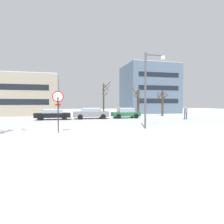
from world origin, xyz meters
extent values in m
plane|color=white|center=(0.00, 0.00, 0.00)|extent=(120.00, 120.00, 0.00)
cube|color=silver|center=(0.00, 3.81, 0.00)|extent=(80.00, 9.62, 0.00)
cylinder|color=black|center=(-1.55, -2.21, 1.22)|extent=(0.07, 0.17, 2.44)
cylinder|color=red|center=(-1.55, -2.21, 2.48)|extent=(0.76, 0.02, 0.76)
cylinder|color=white|center=(-1.55, -2.22, 2.48)|extent=(0.62, 0.03, 0.62)
cube|color=red|center=(-1.55, -2.21, 1.93)|extent=(0.36, 0.02, 0.12)
cylinder|color=white|center=(-1.55, -2.20, 2.53)|extent=(0.42, 0.03, 0.42)
cylinder|color=#4C4F54|center=(5.17, -1.51, 3.02)|extent=(0.16, 0.16, 6.04)
cylinder|color=#4C4F54|center=(5.92, -1.51, 5.89)|extent=(1.50, 0.10, 0.10)
cylinder|color=silver|center=(6.66, -1.51, 5.74)|extent=(0.36, 0.36, 0.25)
cube|color=black|center=(-2.56, 9.28, 0.55)|extent=(4.33, 1.72, 0.56)
cube|color=#8C99A8|center=(-2.56, 9.28, 1.05)|extent=(2.38, 1.58, 0.43)
cube|color=white|center=(-2.56, 9.28, 1.30)|extent=(2.16, 1.46, 0.06)
cylinder|color=black|center=(-1.15, 10.16, 0.32)|extent=(0.64, 0.22, 0.64)
cylinder|color=black|center=(-1.15, 8.41, 0.32)|extent=(0.64, 0.22, 0.64)
cylinder|color=black|center=(-3.96, 10.16, 0.32)|extent=(0.64, 0.22, 0.64)
cylinder|color=black|center=(-3.97, 8.41, 0.32)|extent=(0.64, 0.22, 0.64)
cube|color=slate|center=(2.28, 9.52, 0.62)|extent=(4.56, 1.82, 0.69)
cube|color=#8C99A8|center=(2.28, 9.52, 1.17)|extent=(2.51, 1.67, 0.41)
cube|color=white|center=(2.28, 9.52, 1.40)|extent=(2.28, 1.54, 0.06)
cylinder|color=black|center=(3.76, 10.45, 0.32)|extent=(0.64, 0.22, 0.64)
cylinder|color=black|center=(3.76, 8.59, 0.32)|extent=(0.64, 0.22, 0.64)
cylinder|color=black|center=(0.80, 10.45, 0.32)|extent=(0.64, 0.22, 0.64)
cylinder|color=black|center=(0.80, 8.59, 0.32)|extent=(0.64, 0.22, 0.64)
cube|color=#1E6038|center=(7.12, 9.57, 0.55)|extent=(3.84, 1.72, 0.56)
cube|color=#8C99A8|center=(7.12, 9.57, 1.09)|extent=(2.11, 1.58, 0.53)
cube|color=white|center=(7.12, 9.57, 1.39)|extent=(1.92, 1.46, 0.06)
cylinder|color=black|center=(8.37, 10.45, 0.32)|extent=(0.64, 0.22, 0.64)
cylinder|color=black|center=(8.37, 8.69, 0.32)|extent=(0.64, 0.22, 0.64)
cylinder|color=black|center=(5.88, 10.45, 0.32)|extent=(0.64, 0.22, 0.64)
cylinder|color=black|center=(5.88, 8.69, 0.32)|extent=(0.64, 0.22, 0.64)
cylinder|color=#2D334C|center=(14.13, 5.77, 0.43)|extent=(0.14, 0.14, 0.86)
cylinder|color=#2D334C|center=(13.77, 5.64, 0.43)|extent=(0.14, 0.14, 0.86)
cube|color=slate|center=(13.95, 5.71, 1.14)|extent=(0.34, 0.44, 0.56)
sphere|color=tan|center=(13.95, 5.71, 1.53)|extent=(0.22, 0.22, 0.22)
cylinder|color=#423326|center=(9.99, 12.09, 2.06)|extent=(0.40, 0.40, 4.11)
cylinder|color=#423326|center=(9.81, 11.42, 2.82)|extent=(1.42, 0.49, 0.94)
cylinder|color=#423326|center=(9.45, 11.73, 3.66)|extent=(0.88, 1.21, 1.61)
cylinder|color=#423326|center=(10.02, 12.52, 3.90)|extent=(0.99, 0.23, 1.05)
cylinder|color=#423326|center=(14.33, 12.40, 2.04)|extent=(0.33, 0.33, 4.08)
cylinder|color=#423326|center=(14.88, 12.52, 3.16)|extent=(0.40, 1.20, 0.79)
cylinder|color=#423326|center=(14.74, 12.55, 3.55)|extent=(0.42, 0.91, 0.63)
cylinder|color=#423326|center=(13.65, 12.65, 3.15)|extent=(0.66, 1.47, 0.91)
cylinder|color=#423326|center=(14.13, 12.92, 3.27)|extent=(1.20, 0.57, 1.78)
cylinder|color=#423326|center=(13.73, 12.16, 3.49)|extent=(0.60, 1.29, 0.99)
cylinder|color=#423326|center=(4.72, 13.11, 2.47)|extent=(0.24, 0.24, 4.94)
cylinder|color=#423326|center=(5.21, 13.71, 4.22)|extent=(1.30, 1.06, 1.40)
cylinder|color=#423326|center=(4.98, 12.62, 4.55)|extent=(1.06, 0.62, 1.20)
cylinder|color=#423326|center=(5.16, 13.22, 3.51)|extent=(0.30, 0.93, 0.54)
cylinder|color=#423326|center=(5.28, 13.67, 4.82)|extent=(1.23, 1.24, 1.33)
cube|color=#9E937F|center=(-8.86, 20.86, 3.42)|extent=(13.45, 9.42, 6.83)
cube|color=white|center=(-8.86, 20.86, 6.88)|extent=(13.18, 9.23, 0.10)
cube|color=black|center=(-8.86, 16.13, 2.28)|extent=(10.76, 0.04, 0.90)
cube|color=black|center=(-8.86, 16.13, 4.55)|extent=(10.76, 0.04, 0.90)
cube|color=slate|center=(16.80, 23.01, 5.10)|extent=(10.65, 9.35, 10.20)
cube|color=white|center=(16.80, 23.01, 10.25)|extent=(10.44, 9.17, 0.10)
cube|color=black|center=(16.80, 18.32, 2.55)|extent=(8.52, 0.04, 0.90)
cube|color=black|center=(16.80, 18.32, 5.10)|extent=(8.52, 0.04, 0.90)
cube|color=black|center=(16.80, 18.32, 7.65)|extent=(8.52, 0.04, 0.90)
camera|label=1|loc=(-1.12, -15.71, 2.00)|focal=30.66mm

